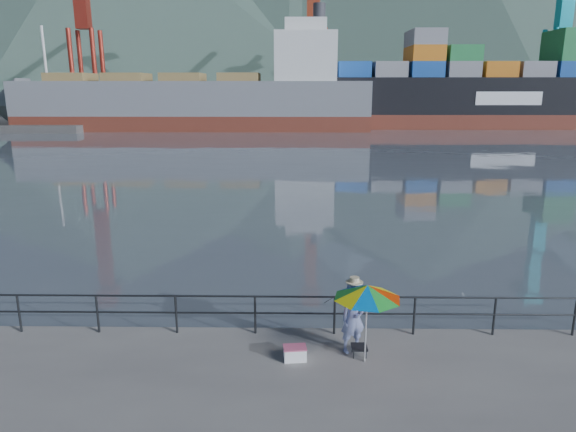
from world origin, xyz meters
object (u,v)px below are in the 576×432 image
(container_ship, at_px, (508,89))
(fisherman, at_px, (353,317))
(beach_umbrella, at_px, (367,292))
(cooler_bag, at_px, (295,354))
(bulk_carrier, at_px, (207,101))

(container_ship, bearing_deg, fisherman, -113.80)
(beach_umbrella, distance_m, container_ship, 81.46)
(cooler_bag, relative_size, bulk_carrier, 0.01)
(fisherman, distance_m, bulk_carrier, 70.38)
(cooler_bag, bearing_deg, bulk_carrier, 94.56)
(fisherman, distance_m, beach_umbrella, 1.00)
(beach_umbrella, height_order, bulk_carrier, bulk_carrier)
(beach_umbrella, xyz_separation_m, cooler_bag, (-1.59, 0.05, -1.55))
(fisherman, relative_size, beach_umbrella, 0.92)
(bulk_carrier, relative_size, container_ship, 0.91)
(cooler_bag, bearing_deg, container_ship, 58.97)
(fisherman, height_order, container_ship, container_ship)
(fisherman, relative_size, cooler_bag, 3.39)
(beach_umbrella, bearing_deg, container_ship, 66.49)
(container_ship, bearing_deg, beach_umbrella, -113.51)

